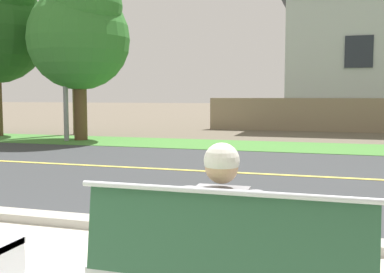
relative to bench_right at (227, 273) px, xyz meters
name	(u,v)px	position (x,y,z in m)	size (l,w,h in m)	color
ground_plane	(244,162)	(-1.28, 7.68, -0.45)	(140.00, 140.00, 0.00)	#665B4C
curb_edge	(154,228)	(-1.28, 2.03, -0.40)	(44.00, 0.30, 0.11)	#ADA89E
street_asphalt	(231,173)	(-1.28, 6.18, -0.45)	(52.00, 8.00, 0.01)	#383A3D
road_centre_line	(231,172)	(-1.28, 6.18, -0.45)	(48.00, 0.14, 0.01)	#E0CC4C
far_verge_grass	(265,146)	(-1.28, 11.08, -0.45)	(48.00, 2.80, 0.02)	#478438
bench_right	(227,273)	(0.00, 0.00, 0.00)	(1.79, 0.48, 1.01)	silver
seated_person_grey	(225,229)	(-0.05, 0.17, 0.22)	(0.52, 0.68, 1.25)	#333D56
streetlamp	(67,15)	(-7.80, 10.87, 3.71)	(0.24, 2.10, 7.31)	gray
shade_tree_left	(81,31)	(-7.41, 11.06, 3.19)	(3.40, 3.40, 5.61)	brown
garden_wall	(365,115)	(1.94, 17.36, 0.25)	(13.00, 0.36, 1.40)	gray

